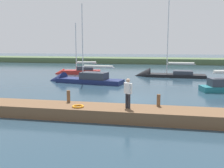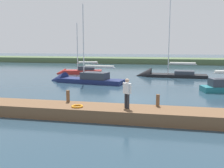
% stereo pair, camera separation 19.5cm
% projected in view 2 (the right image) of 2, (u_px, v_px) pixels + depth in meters
% --- Properties ---
extents(ground_plane, '(200.00, 200.00, 0.00)m').
position_uv_depth(ground_plane, '(131.00, 99.00, 19.42)').
color(ground_plane, '#263D4C').
extents(far_shoreline, '(180.00, 8.00, 2.40)m').
position_uv_depth(far_shoreline, '(153.00, 63.00, 58.22)').
color(far_shoreline, '#4C603D').
rests_on(far_shoreline, ground_plane).
extents(dock_pier, '(21.63, 2.03, 0.68)m').
position_uv_depth(dock_pier, '(118.00, 113.00, 14.08)').
color(dock_pier, brown).
rests_on(dock_pier, ground_plane).
extents(mooring_post_near, '(0.21, 0.21, 0.68)m').
position_uv_depth(mooring_post_near, '(158.00, 100.00, 14.24)').
color(mooring_post_near, brown).
rests_on(mooring_post_near, dock_pier).
extents(mooring_post_far, '(0.21, 0.21, 0.72)m').
position_uv_depth(mooring_post_far, '(68.00, 96.00, 15.31)').
color(mooring_post_far, brown).
rests_on(mooring_post_far, dock_pier).
extents(life_ring_buoy, '(0.66, 0.66, 0.10)m').
position_uv_depth(life_ring_buoy, '(77.00, 106.00, 14.08)').
color(life_ring_buoy, orange).
rests_on(life_ring_buoy, dock_pier).
extents(sailboat_inner_slip, '(6.72, 2.68, 7.88)m').
position_uv_depth(sailboat_inner_slip, '(78.00, 73.00, 36.30)').
color(sailboat_inner_slip, '#B22823').
rests_on(sailboat_inner_slip, ground_plane).
extents(sailboat_mid_channel, '(9.10, 3.55, 9.49)m').
position_uv_depth(sailboat_mid_channel, '(80.00, 81.00, 28.12)').
color(sailboat_mid_channel, navy).
rests_on(sailboat_mid_channel, ground_plane).
extents(sailboat_outer_mooring, '(9.28, 2.75, 11.01)m').
position_uv_depth(sailboat_outer_mooring, '(164.00, 76.00, 33.23)').
color(sailboat_outer_mooring, black).
rests_on(sailboat_outer_mooring, ground_plane).
extents(person_on_dock, '(0.51, 0.45, 1.65)m').
position_uv_depth(person_on_dock, '(127.00, 91.00, 13.71)').
color(person_on_dock, '#28282D').
rests_on(person_on_dock, dock_pier).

